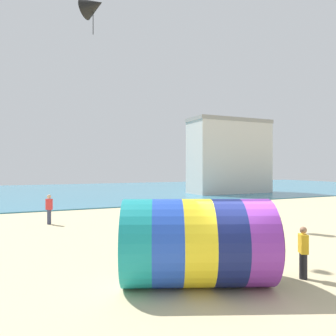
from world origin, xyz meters
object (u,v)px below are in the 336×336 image
at_px(kite_handler, 303,252).
at_px(bystander_near_water, 49,209).
at_px(kite_black_delta, 93,6).
at_px(giant_inflatable_tube, 197,242).

bearing_deg(kite_handler, bystander_near_water, 115.11).
distance_m(kite_handler, kite_black_delta, 12.86).
height_order(kite_handler, kite_black_delta, kite_black_delta).
distance_m(giant_inflatable_tube, kite_black_delta, 11.08).
xyz_separation_m(kite_black_delta, bystander_near_water, (-1.26, 6.80, -9.54)).
xyz_separation_m(kite_handler, bystander_near_water, (-6.37, 13.59, 0.11)).
height_order(kite_handler, bystander_near_water, bystander_near_water).
xyz_separation_m(kite_handler, kite_black_delta, (-5.11, 6.79, 9.65)).
bearing_deg(kite_black_delta, giant_inflatable_tube, -72.78).
bearing_deg(giant_inflatable_tube, kite_handler, -15.30).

